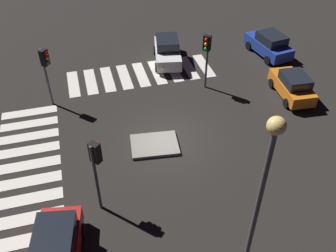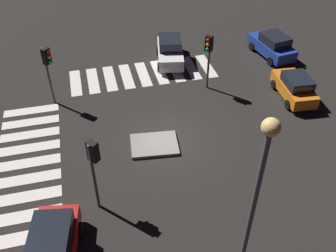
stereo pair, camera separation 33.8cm
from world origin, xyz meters
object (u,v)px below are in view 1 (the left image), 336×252
at_px(traffic_light_south, 207,49).
at_px(traffic_light_east, 45,64).
at_px(car_white, 167,51).
at_px(traffic_island, 154,145).
at_px(car_blue, 269,44).
at_px(car_orange, 292,85).
at_px(car_red, 56,250).
at_px(street_lamp, 264,178).
at_px(traffic_light_north, 96,160).

relative_size(traffic_light_south, traffic_light_east, 0.99).
height_order(car_white, traffic_light_east, traffic_light_east).
height_order(traffic_island, car_blue, car_blue).
relative_size(car_blue, car_orange, 1.08).
distance_m(car_red, car_blue, 20.68).
bearing_deg(car_white, traffic_island, -8.44).
xyz_separation_m(car_orange, traffic_light_south, (4.98, -2.29, 2.04)).
bearing_deg(car_white, car_blue, 93.60).
bearing_deg(car_orange, traffic_light_east, 82.99).
xyz_separation_m(traffic_island, car_blue, (-10.54, -7.66, 0.76)).
bearing_deg(traffic_island, street_lamp, 102.49).
distance_m(traffic_island, traffic_light_south, 7.01).
distance_m(car_red, traffic_light_south, 14.32).
xyz_separation_m(car_red, traffic_light_south, (-9.73, -10.32, 1.99)).
xyz_separation_m(car_red, car_blue, (-15.80, -13.34, 0.01)).
distance_m(car_blue, traffic_light_south, 7.06).
height_order(traffic_island, car_white, car_white).
height_order(car_red, street_lamp, street_lamp).
distance_m(car_white, traffic_light_south, 4.68).
bearing_deg(car_orange, car_red, 123.18).
xyz_separation_m(car_white, traffic_light_east, (8.11, 3.32, 2.00)).
bearing_deg(traffic_light_north, traffic_light_east, 60.72).
bearing_deg(car_orange, car_blue, -6.94).
bearing_deg(car_orange, traffic_island, 108.55).
xyz_separation_m(traffic_island, car_white, (-3.07, -8.65, 0.77)).
bearing_deg(street_lamp, traffic_light_south, -102.46).
height_order(car_white, traffic_light_north, traffic_light_north).
bearing_deg(car_red, traffic_light_south, 146.78).
distance_m(car_blue, traffic_light_north, 17.68).
bearing_deg(street_lamp, traffic_light_north, -42.49).
height_order(traffic_light_east, street_lamp, street_lamp).
height_order(car_orange, street_lamp, street_lamp).
relative_size(car_blue, street_lamp, 0.55).
xyz_separation_m(car_orange, traffic_light_north, (12.66, 5.62, 2.05)).
distance_m(traffic_island, traffic_light_north, 5.34).
height_order(car_white, car_orange, car_white).
xyz_separation_m(car_white, traffic_light_north, (6.27, 11.92, 1.98)).
xyz_separation_m(car_white, traffic_light_south, (-1.41, 4.00, 1.98)).
bearing_deg(car_blue, traffic_light_east, 89.96).
xyz_separation_m(car_blue, traffic_light_south, (6.07, 3.02, 1.99)).
relative_size(car_orange, traffic_light_east, 1.01).
bearing_deg(street_lamp, traffic_island, -77.51).
distance_m(car_red, street_lamp, 8.45).
height_order(car_white, street_lamp, street_lamp).
relative_size(car_white, traffic_light_south, 1.13).
height_order(car_red, traffic_light_south, traffic_light_south).
bearing_deg(traffic_light_south, traffic_island, -4.07).
relative_size(car_white, traffic_light_east, 1.12).
distance_m(traffic_light_north, traffic_light_east, 8.79).
bearing_deg(car_orange, traffic_light_south, 69.88).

